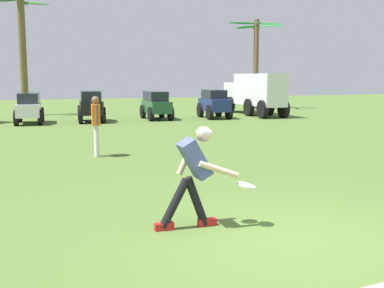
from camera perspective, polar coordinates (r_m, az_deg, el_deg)
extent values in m
plane|color=#4D682D|center=(6.27, 11.61, -11.30)|extent=(80.00, 80.00, 0.00)
cube|color=white|center=(5.20, 20.32, -15.75)|extent=(23.00, 1.90, 0.01)
cylinder|color=black|center=(6.64, 0.52, -6.80)|extent=(0.36, 0.13, 0.72)
cube|color=red|center=(6.78, 1.81, -9.22)|extent=(0.26, 0.11, 0.10)
cylinder|color=black|center=(6.55, -2.06, -7.02)|extent=(0.44, 0.13, 0.69)
cube|color=red|center=(6.59, -3.32, -9.72)|extent=(0.26, 0.11, 0.10)
cube|color=#4C5699|center=(6.50, 0.30, -1.75)|extent=(0.45, 0.35, 0.57)
sphere|color=beige|center=(6.50, 1.41, 1.18)|extent=(0.22, 0.22, 0.21)
cylinder|color=white|center=(6.50, 1.41, 1.44)|extent=(0.22, 0.22, 0.03)
cylinder|color=beige|center=(6.46, 3.17, -3.04)|extent=(0.57, 0.10, 0.27)
cylinder|color=beige|center=(6.68, -0.67, -1.62)|extent=(0.29, 0.09, 0.49)
cylinder|color=white|center=(6.65, 6.45, -4.88)|extent=(0.33, 0.33, 0.09)
cylinder|color=silver|center=(12.55, -11.22, 0.32)|extent=(0.12, 0.12, 0.82)
cylinder|color=silver|center=(12.73, -11.29, 0.42)|extent=(0.12, 0.12, 0.82)
cube|color=orange|center=(12.57, -11.34, 3.45)|extent=(0.23, 0.36, 0.54)
cylinder|color=brown|center=(12.36, -11.26, 3.42)|extent=(0.08, 0.08, 0.52)
cylinder|color=brown|center=(12.77, -11.42, 3.56)|extent=(0.08, 0.08, 0.52)
sphere|color=brown|center=(12.54, -11.39, 5.13)|extent=(0.22, 0.22, 0.20)
cube|color=silver|center=(22.26, -18.73, 3.86)|extent=(1.20, 2.48, 0.55)
cube|color=#1E232B|center=(22.38, -18.76, 5.17)|extent=(1.02, 1.88, 0.46)
cylinder|color=black|center=(23.15, -19.75, 3.27)|extent=(0.25, 0.67, 0.66)
cylinder|color=black|center=(23.09, -17.37, 3.36)|extent=(0.25, 0.67, 0.66)
cylinder|color=black|center=(21.49, -20.12, 2.92)|extent=(0.25, 0.67, 0.66)
cylinder|color=black|center=(21.42, -17.57, 3.02)|extent=(0.25, 0.67, 0.66)
cube|color=black|center=(22.43, -11.88, 4.28)|extent=(1.22, 2.44, 0.60)
cube|color=#1E232B|center=(22.45, -11.93, 5.61)|extent=(1.02, 1.63, 0.44)
cylinder|color=black|center=(23.21, -13.16, 3.62)|extent=(0.25, 0.73, 0.72)
cylinder|color=black|center=(23.25, -10.74, 3.69)|extent=(0.25, 0.73, 0.72)
cylinder|color=black|center=(21.66, -13.06, 3.32)|extent=(0.25, 0.73, 0.72)
cylinder|color=black|center=(21.70, -10.47, 3.40)|extent=(0.25, 0.73, 0.72)
cube|color=#235133|center=(23.31, -4.25, 4.42)|extent=(1.04, 2.43, 0.55)
cube|color=#1E232B|center=(23.43, -4.36, 5.68)|extent=(0.91, 1.83, 0.46)
cylinder|color=black|center=(24.03, -5.85, 3.86)|extent=(0.20, 0.67, 0.66)
cylinder|color=black|center=(24.26, -3.63, 3.92)|extent=(0.20, 0.67, 0.66)
cylinder|color=black|center=(22.40, -4.91, 3.57)|extent=(0.20, 0.67, 0.66)
cylinder|color=black|center=(22.65, -2.55, 3.64)|extent=(0.20, 0.67, 0.66)
cube|color=navy|center=(23.93, 2.65, 4.66)|extent=(1.17, 2.42, 0.60)
cube|color=#1E232B|center=(23.96, 2.62, 5.91)|extent=(0.99, 1.62, 0.44)
cylinder|color=black|center=(24.55, 0.98, 4.05)|extent=(0.24, 0.73, 0.72)
cylinder|color=black|center=(24.84, 3.15, 4.09)|extent=(0.24, 0.73, 0.72)
cylinder|color=black|center=(23.06, 2.10, 3.79)|extent=(0.24, 0.73, 0.72)
cylinder|color=black|center=(23.38, 4.39, 3.83)|extent=(0.24, 0.73, 0.72)
cube|color=silver|center=(28.30, 5.40, 6.10)|extent=(1.14, 1.76, 1.15)
cube|color=white|center=(25.59, 7.97, 6.42)|extent=(1.38, 4.26, 1.65)
cylinder|color=black|center=(27.79, 4.56, 4.68)|extent=(0.29, 0.91, 0.90)
cylinder|color=black|center=(28.24, 6.73, 4.70)|extent=(0.29, 0.91, 0.90)
cylinder|color=black|center=(25.39, 6.75, 4.34)|extent=(0.29, 0.91, 0.90)
cylinder|color=black|center=(25.88, 9.08, 4.36)|extent=(0.29, 0.91, 0.90)
cylinder|color=black|center=(23.90, 8.36, 4.08)|extent=(0.29, 0.91, 0.90)
cylinder|color=black|center=(24.42, 10.80, 4.10)|extent=(0.29, 0.91, 0.90)
cylinder|color=brown|center=(27.10, -19.40, 9.81)|extent=(0.38, 0.38, 6.23)
ellipsoid|color=#2F652F|center=(27.48, -18.10, 15.57)|extent=(1.50, 0.46, 0.19)
ellipsoid|color=#2F652F|center=(28.03, -19.27, 15.45)|extent=(0.64, 1.43, 0.19)
ellipsoid|color=#2F652F|center=(27.90, -21.04, 15.62)|extent=(1.41, 1.28, 0.14)
cylinder|color=brown|center=(31.32, 7.59, 9.34)|extent=(0.33, 0.33, 5.63)
ellipsoid|color=#207830|center=(31.81, 9.10, 13.90)|extent=(1.68, 0.41, 0.15)
ellipsoid|color=#207830|center=(32.32, 7.47, 13.52)|extent=(0.85, 1.71, 0.19)
ellipsoid|color=#207830|center=(32.11, 6.41, 13.60)|extent=(0.85, 1.85, 0.18)
ellipsoid|color=#207830|center=(31.15, 6.02, 14.06)|extent=(1.90, 0.45, 0.15)
ellipsoid|color=#207830|center=(30.72, 7.84, 14.04)|extent=(0.80, 1.53, 0.17)
ellipsoid|color=#207830|center=(31.13, 9.16, 13.68)|extent=(1.26, 1.51, 0.19)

